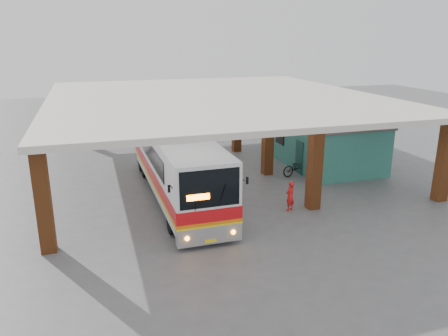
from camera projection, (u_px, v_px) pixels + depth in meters
ground at (238, 194)px, 24.18m from camera, size 90.00×90.00×0.00m
brick_columns at (234, 135)px, 28.51m from camera, size 20.10×21.60×4.35m
canopy_roof at (214, 97)px, 28.94m from camera, size 21.00×23.00×0.30m
shop_building at (323, 141)px, 29.50m from camera, size 5.20×8.20×3.11m
coach_bus at (176, 163)px, 23.36m from camera, size 2.94×13.25×3.84m
motorcycle at (298, 167)px, 27.28m from camera, size 2.28×1.14×1.14m
pedestrian at (290, 196)px, 21.75m from camera, size 0.66×0.58×1.53m
red_chair at (271, 149)px, 32.17m from camera, size 0.52×0.52×0.81m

